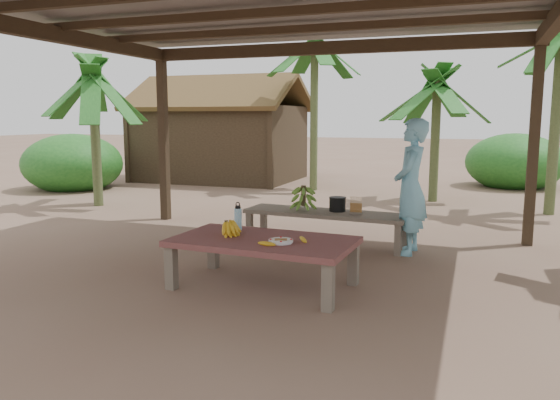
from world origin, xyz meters
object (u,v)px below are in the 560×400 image
(water_flask, at_px, (238,218))
(cooking_pot, at_px, (337,204))
(bench, at_px, (325,216))
(plate, at_px, (281,241))
(ripe_banana_bunch, at_px, (226,227))
(woman, at_px, (411,187))
(work_table, at_px, (263,245))

(water_flask, relative_size, cooking_pot, 1.40)
(bench, height_order, plate, plate)
(plate, bearing_deg, ripe_banana_bunch, 167.65)
(water_flask, distance_m, cooking_pot, 1.91)
(bench, xyz_separation_m, water_flask, (-0.52, -1.71, 0.23))
(woman, bearing_deg, water_flask, -43.81)
(water_flask, distance_m, woman, 2.29)
(water_flask, bearing_deg, bench, 73.19)
(cooking_pot, bearing_deg, woman, -11.67)
(work_table, relative_size, bench, 0.83)
(ripe_banana_bunch, distance_m, woman, 2.51)
(ripe_banana_bunch, xyz_separation_m, water_flask, (0.00, 0.29, 0.04))
(bench, relative_size, water_flask, 7.32)
(bench, distance_m, woman, 1.22)
(woman, bearing_deg, plate, -24.00)
(plate, xyz_separation_m, woman, (0.99, 2.02, 0.33))
(water_flask, bearing_deg, woman, 44.07)
(work_table, xyz_separation_m, woman, (1.22, 1.91, 0.41))
(ripe_banana_bunch, bearing_deg, water_flask, 89.67)
(ripe_banana_bunch, bearing_deg, plate, -12.35)
(plate, relative_size, woman, 0.14)
(ripe_banana_bunch, relative_size, water_flask, 0.92)
(bench, distance_m, cooking_pot, 0.22)
(work_table, distance_m, water_flask, 0.56)
(water_flask, relative_size, woman, 0.18)
(work_table, height_order, ripe_banana_bunch, ripe_banana_bunch)
(work_table, xyz_separation_m, bench, (0.10, 2.03, -0.04))
(work_table, distance_m, woman, 2.30)
(ripe_banana_bunch, distance_m, cooking_pot, 2.19)
(water_flask, height_order, woman, woman)
(plate, xyz_separation_m, water_flask, (-0.65, 0.44, 0.11))
(work_table, bearing_deg, bench, 90.25)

